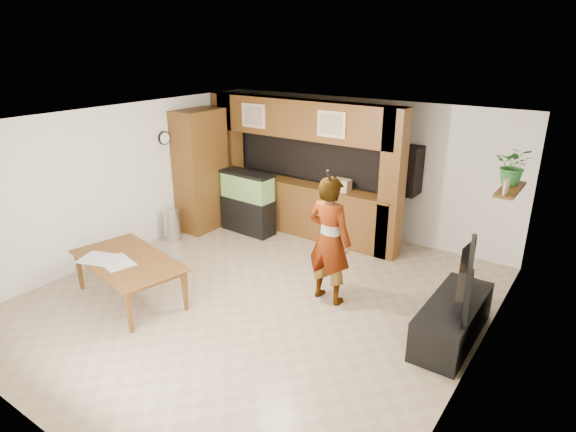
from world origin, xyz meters
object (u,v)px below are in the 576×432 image
Objects in this scene: person at (329,240)px; dining_table at (128,280)px; television at (458,277)px; aquarium at (248,203)px; pantry_cabinet at (201,171)px.

person is 1.04× the size of dining_table.
dining_table is at bearing 99.44° from television.
television is at bearing 34.10° from dining_table.
aquarium is 1.00× the size of television.
person is (-1.80, -0.05, 0.06)m from television.
television is at bearing -174.04° from person.
dining_table is (-4.19, -1.74, -0.56)m from television.
pantry_cabinet is at bearing -157.04° from aquarium.
person is at bearing -16.61° from pantry_cabinet.
pantry_cabinet reaches higher than television.
dining_table is (1.16, -2.75, -0.87)m from pantry_cabinet.
aquarium reaches higher than dining_table.
television is 4.57m from dining_table.
aquarium is at bearing 106.50° from dining_table.
pantry_cabinet is at bearing 66.16° from television.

